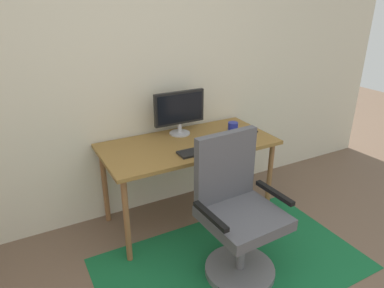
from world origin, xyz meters
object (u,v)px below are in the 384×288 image
object	(u,v)px
cell_phone	(249,131)
monitor	(179,110)
desk	(188,150)
coffee_cup	(233,127)
computer_mouse	(237,141)
keyboard	(204,150)
office_chair	(237,217)

from	to	relation	value
cell_phone	monitor	bearing A→B (deg)	134.02
desk	coffee_cup	world-z (taller)	coffee_cup
desk	computer_mouse	distance (m)	0.41
coffee_cup	cell_phone	world-z (taller)	coffee_cup
computer_mouse	cell_phone	distance (m)	0.30
desk	cell_phone	bearing A→B (deg)	-3.39
monitor	coffee_cup	xyz separation A→B (m)	(0.43, -0.18, -0.17)
computer_mouse	cell_phone	xyz separation A→B (m)	(0.25, 0.16, -0.01)
keyboard	cell_phone	distance (m)	0.59
keyboard	computer_mouse	xyz separation A→B (m)	(0.32, 0.02, 0.01)
desk	cell_phone	size ratio (longest dim) A/B	10.22
desk	keyboard	distance (m)	0.23
coffee_cup	keyboard	bearing A→B (deg)	-151.34
monitor	cell_phone	bearing A→B (deg)	-22.92
coffee_cup	cell_phone	size ratio (longest dim) A/B	0.63
monitor	computer_mouse	size ratio (longest dim) A/B	4.38
keyboard	cell_phone	bearing A→B (deg)	17.12
desk	monitor	size ratio (longest dim) A/B	3.14
office_chair	coffee_cup	bearing A→B (deg)	55.52
desk	monitor	bearing A→B (deg)	83.27
cell_phone	office_chair	world-z (taller)	office_chair
keyboard	desk	bearing A→B (deg)	98.10
desk	office_chair	size ratio (longest dim) A/B	1.41
monitor	office_chair	xyz separation A→B (m)	(-0.03, -0.94, -0.51)
monitor	coffee_cup	size ratio (longest dim) A/B	5.12
computer_mouse	coffee_cup	world-z (taller)	coffee_cup
monitor	office_chair	distance (m)	1.07
keyboard	coffee_cup	distance (m)	0.49
computer_mouse	monitor	bearing A→B (deg)	128.95
cell_phone	desk	bearing A→B (deg)	153.56
desk	keyboard	world-z (taller)	keyboard
keyboard	office_chair	xyz separation A→B (m)	(-0.04, -0.52, -0.30)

